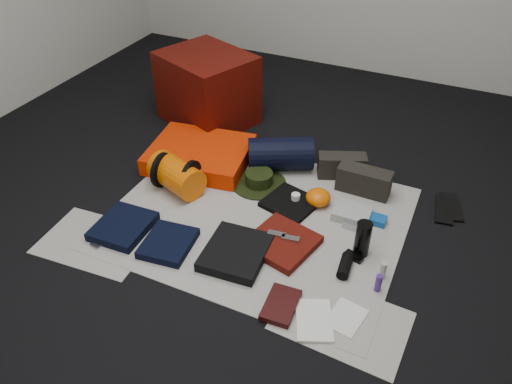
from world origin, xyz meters
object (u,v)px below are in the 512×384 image
at_px(red_cabinet, 207,88).
at_px(compact_camera, 353,224).
at_px(navy_duffel, 281,154).
at_px(stuff_sack, 176,175).
at_px(sleeping_pad, 200,154).
at_px(water_bottle, 363,239).
at_px(paperback_book, 281,305).

distance_m(red_cabinet, compact_camera, 1.53).
bearing_deg(navy_duffel, stuff_sack, -162.86).
bearing_deg(navy_duffel, red_cabinet, 125.91).
bearing_deg(sleeping_pad, stuff_sack, -86.26).
bearing_deg(red_cabinet, stuff_sack, -51.69).
xyz_separation_m(water_bottle, compact_camera, (-0.09, 0.18, -0.08)).
xyz_separation_m(navy_duffel, compact_camera, (0.59, -0.37, -0.08)).
xyz_separation_m(stuff_sack, water_bottle, (1.16, -0.08, 0.00)).
distance_m(red_cabinet, stuff_sack, 0.89).
xyz_separation_m(water_bottle, paperback_book, (-0.24, -0.50, -0.09)).
relative_size(red_cabinet, paperback_book, 2.79).
relative_size(red_cabinet, stuff_sack, 1.82).
bearing_deg(water_bottle, stuff_sack, 175.96).
bearing_deg(red_cabinet, compact_camera, -7.54).
xyz_separation_m(stuff_sack, compact_camera, (1.07, 0.10, -0.08)).
height_order(navy_duffel, water_bottle, navy_duffel).
height_order(sleeping_pad, compact_camera, sleeping_pad).
bearing_deg(paperback_book, stuff_sack, 143.75).
distance_m(navy_duffel, paperback_book, 1.14).
bearing_deg(water_bottle, paperback_book, -115.35).
height_order(sleeping_pad, stuff_sack, stuff_sack).
height_order(red_cabinet, navy_duffel, red_cabinet).
relative_size(sleeping_pad, navy_duffel, 1.54).
height_order(water_bottle, compact_camera, water_bottle).
distance_m(sleeping_pad, navy_duffel, 0.53).
bearing_deg(sleeping_pad, water_bottle, -18.46).
xyz_separation_m(red_cabinet, navy_duffel, (0.73, -0.37, -0.14)).
bearing_deg(sleeping_pad, paperback_book, -43.58).
relative_size(stuff_sack, paperback_book, 1.53).
height_order(stuff_sack, compact_camera, stuff_sack).
relative_size(red_cabinet, water_bottle, 3.02).
xyz_separation_m(sleeping_pad, paperback_book, (0.94, -0.90, -0.04)).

